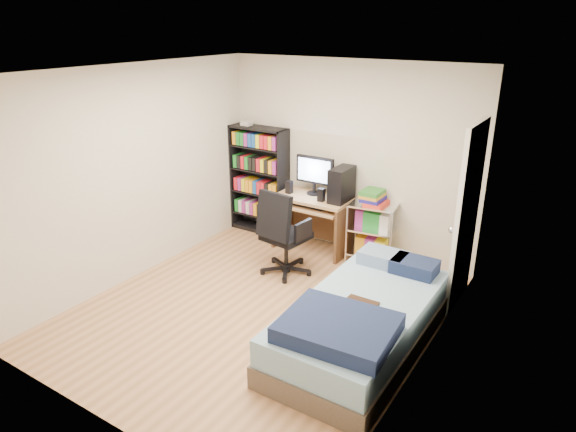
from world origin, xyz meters
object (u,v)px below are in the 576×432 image
Objects in this scene: media_shelf at (259,179)px; office_chair at (284,247)px; computer_desk at (322,202)px; bed at (361,322)px.

media_shelf is 1.51m from office_chair.
office_chair is (-0.04, -0.87, -0.34)m from computer_desk.
bed is at bearing -24.79° from office_chair.
office_chair is 1.71m from bed.
office_chair is 0.50× the size of bed.
media_shelf is at bearing 144.34° from office_chair.
media_shelf is at bearing 174.49° from computer_desk.
computer_desk is 2.30m from bed.
bed is (1.42, -1.77, -0.41)m from computer_desk.
bed is (2.51, -1.88, -0.52)m from media_shelf.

